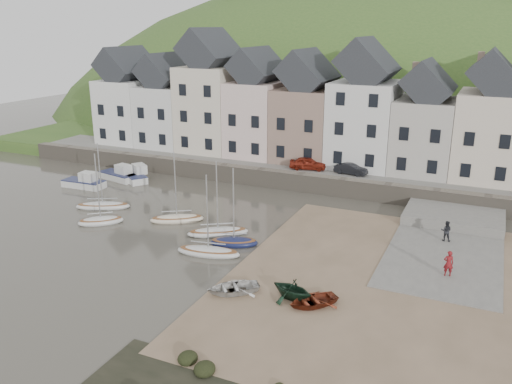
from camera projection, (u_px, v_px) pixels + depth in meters
The scene contains 24 objects.
ground at pixel (223, 253), 39.13m from camera, with size 160.00×160.00×0.00m, color #474338.
quay_land at pixel (341, 152), 66.69m from camera, with size 90.00×30.00×1.50m, color #385A24.
quay_street at pixel (312, 168), 56.46m from camera, with size 70.00×7.00×0.10m, color slate.
seawall at pixel (301, 182), 53.62m from camera, with size 70.00×1.20×1.80m, color slate.
beach at pixel (370, 281), 34.79m from camera, with size 18.00×26.00×0.06m, color brown.
slipway at pixel (446, 246), 40.15m from camera, with size 8.00×18.00×0.12m, color slate.
hillside at pixel (351, 216), 98.62m from camera, with size 134.40×84.00×84.00m.
townhouse_terrace at pixel (340, 110), 57.06m from camera, with size 61.05×8.00×13.93m.
sailboat_0 at pixel (103, 206), 48.55m from camera, with size 5.11×3.55×6.32m.
sailboat_1 at pixel (101, 221), 44.80m from camera, with size 3.85×3.59×6.32m.
sailboat_2 at pixel (177, 219), 45.30m from camera, with size 4.68×3.74×6.32m.
sailboat_3 at pixel (218, 232), 42.39m from camera, with size 4.95×3.98×6.32m.
sailboat_4 at pixel (208, 251), 38.72m from camera, with size 5.00×2.39×6.32m.
sailboat_5 at pixel (234, 242), 40.42m from camera, with size 3.97×2.76×6.32m.
motorboat_0 at pixel (119, 174), 57.50m from camera, with size 4.90×2.73×1.70m.
motorboat_1 at pixel (85, 182), 54.72m from camera, with size 4.58×1.94×1.70m.
motorboat_2 at pixel (135, 175), 57.45m from camera, with size 5.02×4.23×1.70m.
rowboat_white at pixel (233, 288), 33.10m from camera, with size 2.37×3.32×0.69m, color silver.
rowboat_green at pixel (292, 289), 32.19m from camera, with size 2.33×2.70×1.42m, color black.
rowboat_red at pixel (313, 300), 31.60m from camera, with size 2.22×3.11×0.65m, color maroon.
person_red at pixel (449, 263), 35.03m from camera, with size 0.65×0.43×1.79m, color maroon.
person_dark at pixel (446, 231), 40.78m from camera, with size 0.79×0.62×1.63m, color black.
car_left at pixel (308, 163), 55.43m from camera, with size 1.54×3.82×1.30m, color maroon.
car_right at pixel (351, 169), 53.65m from camera, with size 1.17×3.36×1.11m, color black.
Camera 1 is at (17.12, -31.71, 16.10)m, focal length 37.09 mm.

